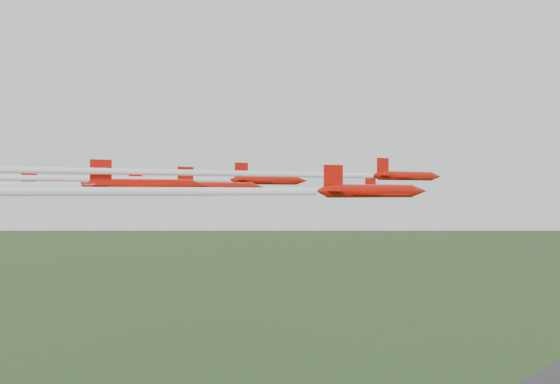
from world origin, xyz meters
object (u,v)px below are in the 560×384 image
Objects in this scene: jet_lead at (274,189)px; jet_row2_right at (325,175)px; jet_row3_left at (36,187)px; jet_row3_right at (228,191)px; jet_row3_mid at (121,187)px; jet_row2_left at (198,180)px.

jet_row2_right reaches higher than jet_lead.
jet_row3_left is at bearing -149.89° from jet_row2_right.
jet_row2_right is 20.87m from jet_row3_right.
jet_row3_mid is at bearing -78.72° from jet_lead.
jet_row2_left is 0.74× the size of jet_row3_left.
jet_row3_left is at bearing -123.46° from jet_row2_left.
jet_row3_left reaches higher than jet_row3_right.
jet_row3_right is at bearing -0.99° from jet_row3_mid.
jet_row3_right is at bearing -22.80° from jet_row2_left.
jet_row3_left is 23.40m from jet_row3_mid.
jet_row2_right is 0.89× the size of jet_row3_right.
jet_lead is at bearing 97.92° from jet_row3_mid.
jet_row3_right is at bearing 1.85° from jet_row3_left.
jet_lead is at bearing 33.60° from jet_row2_left.
jet_row3_left is at bearing -174.66° from jet_row3_mid.
jet_row2_right is at bearing 56.99° from jet_row3_mid.
jet_row3_left is at bearing -128.93° from jet_lead.
jet_row2_right is at bearing 7.33° from jet_row2_left.
jet_row2_left is at bearing 160.89° from jet_row3_right.
jet_lead reaches higher than jet_row3_right.
jet_lead is at bearing 168.09° from jet_row2_right.
jet_row2_right is at bearing 28.92° from jet_row3_left.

